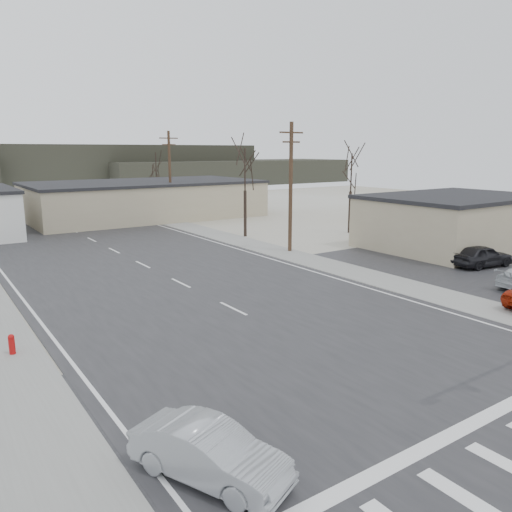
{
  "coord_description": "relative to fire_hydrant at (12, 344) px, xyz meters",
  "views": [
    {
      "loc": [
        -12.67,
        -12.55,
        7.9
      ],
      "look_at": [
        1.39,
        7.98,
        2.6
      ],
      "focal_mm": 35.0,
      "sensor_mm": 36.0,
      "label": 1
    }
  ],
  "objects": [
    {
      "name": "car_parked_dark_b",
      "position": [
        32.02,
        4.79,
        0.29
      ],
      "size": [
        4.56,
        2.6,
        1.42
      ],
      "primitive_type": "imported",
      "rotation": [
        0.0,
        0.0,
        1.84
      ],
      "color": "black",
      "rests_on": "parking_lot"
    },
    {
      "name": "sedan_crossing",
      "position": [
        2.7,
        -11.0,
        0.28
      ],
      "size": [
        3.03,
        4.38,
        1.37
      ],
      "primitive_type": "imported",
      "rotation": [
        0.0,
        0.0,
        0.42
      ],
      "color": "#9A9DA4",
      "rests_on": "main_road"
    },
    {
      "name": "car_far_a",
      "position": [
        14.87,
        43.04,
        0.39
      ],
      "size": [
        3.7,
        5.89,
        1.59
      ],
      "primitive_type": "imported",
      "rotation": [
        0.0,
        0.0,
        2.85
      ],
      "color": "black",
      "rests_on": "main_road"
    },
    {
      "name": "hill_center",
      "position": [
        25.2,
        88.0,
        4.05
      ],
      "size": [
        80.0,
        18.0,
        9.0
      ],
      "primitive_type": "cube",
      "color": "#333026",
      "rests_on": "ground"
    },
    {
      "name": "car_parked_dark_a",
      "position": [
        29.22,
        -1.76,
        0.34
      ],
      "size": [
        4.67,
        2.48,
        1.51
      ],
      "primitive_type": "imported",
      "rotation": [
        0.0,
        0.0,
        1.41
      ],
      "color": "black",
      "rests_on": "parking_lot"
    },
    {
      "name": "hill_right",
      "position": [
        60.2,
        82.0,
        2.3
      ],
      "size": [
        60.0,
        18.0,
        5.5
      ],
      "primitive_type": "cube",
      "color": "#333026",
      "rests_on": "ground"
    },
    {
      "name": "fire_hydrant",
      "position": [
        0.0,
        0.0,
        0.0
      ],
      "size": [
        0.24,
        0.24,
        0.87
      ],
      "color": "#A50C0C",
      "rests_on": "ground"
    },
    {
      "name": "ground",
      "position": [
        10.2,
        -8.0,
        -0.45
      ],
      "size": [
        140.0,
        140.0,
        0.0
      ],
      "primitive_type": "plane",
      "color": "beige",
      "rests_on": "ground"
    },
    {
      "name": "upole_right_b",
      "position": [
        21.7,
        32.0,
        4.77
      ],
      "size": [
        2.2,
        0.3,
        10.0
      ],
      "color": "#463220",
      "rests_on": "ground"
    },
    {
      "name": "tree_right_far",
      "position": [
        25.2,
        44.0,
        5.13
      ],
      "size": [
        3.52,
        3.52,
        7.84
      ],
      "color": "black",
      "rests_on": "ground"
    },
    {
      "name": "tree_lot",
      "position": [
        32.2,
        14.0,
        5.13
      ],
      "size": [
        3.52,
        3.52,
        7.84
      ],
      "color": "black",
      "rests_on": "ground"
    },
    {
      "name": "building_lot",
      "position": [
        34.2,
        4.0,
        1.71
      ],
      "size": [
        14.3,
        10.3,
        4.3
      ],
      "color": "tan",
      "rests_on": "ground"
    },
    {
      "name": "main_road",
      "position": [
        10.2,
        7.0,
        -0.43
      ],
      "size": [
        18.0,
        110.0,
        0.05
      ],
      "primitive_type": "cube",
      "color": "#252528",
      "rests_on": "ground"
    },
    {
      "name": "sidewalk_right",
      "position": [
        20.8,
        12.0,
        -0.42
      ],
      "size": [
        3.0,
        90.0,
        0.06
      ],
      "primitive_type": "cube",
      "color": "gray",
      "rests_on": "ground"
    },
    {
      "name": "cross_road",
      "position": [
        10.2,
        -8.0,
        -0.43
      ],
      "size": [
        90.0,
        10.0,
        0.04
      ],
      "primitive_type": "cube",
      "color": "#252528",
      "rests_on": "ground"
    },
    {
      "name": "tree_right_mid",
      "position": [
        22.7,
        18.0,
        5.48
      ],
      "size": [
        3.74,
        3.74,
        8.33
      ],
      "color": "black",
      "rests_on": "ground"
    },
    {
      "name": "parking_lot",
      "position": [
        30.2,
        -2.0,
        -0.44
      ],
      "size": [
        18.0,
        20.0,
        0.03
      ],
      "primitive_type": "cube",
      "color": "#252528",
      "rests_on": "ground"
    },
    {
      "name": "building_right_far",
      "position": [
        20.2,
        36.0,
        1.7
      ],
      "size": [
        26.3,
        14.3,
        4.3
      ],
      "color": "tan",
      "rests_on": "ground"
    },
    {
      "name": "upole_right_a",
      "position": [
        21.7,
        10.0,
        4.77
      ],
      "size": [
        2.2,
        0.3,
        10.0
      ],
      "color": "#463220",
      "rests_on": "ground"
    }
  ]
}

